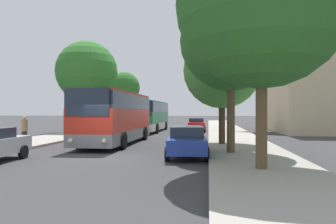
{
  "coord_description": "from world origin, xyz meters",
  "views": [
    {
      "loc": [
        4.98,
        -14.98,
        2.15
      ],
      "look_at": [
        1.19,
        15.78,
        2.11
      ],
      "focal_mm": 35.0,
      "sensor_mm": 36.0,
      "label": 1
    }
  ],
  "objects_px": {
    "parked_car_right_far": "(196,124)",
    "pedestrian_waiting_near": "(24,130)",
    "tree_right_mid": "(222,70)",
    "tree_right_near": "(231,40)",
    "bus_middle": "(150,116)",
    "parked_car_right_near": "(187,141)",
    "tree_right_far": "(261,3)",
    "bus_front": "(116,117)",
    "tree_left_near": "(124,88)",
    "tree_left_far": "(87,72)"
  },
  "relations": [
    {
      "from": "tree_left_near",
      "to": "tree_left_far",
      "type": "xyz_separation_m",
      "value": [
        0.51,
        -17.09,
        0.37
      ]
    },
    {
      "from": "bus_front",
      "to": "tree_left_far",
      "type": "xyz_separation_m",
      "value": [
        -6.3,
        11.09,
        4.43
      ]
    },
    {
      "from": "bus_middle",
      "to": "parked_car_right_far",
      "type": "xyz_separation_m",
      "value": [
        4.98,
        0.15,
        -0.95
      ]
    },
    {
      "from": "bus_front",
      "to": "tree_right_mid",
      "type": "height_order",
      "value": "tree_right_mid"
    },
    {
      "from": "pedestrian_waiting_near",
      "to": "bus_middle",
      "type": "bearing_deg",
      "value": 175.1
    },
    {
      "from": "pedestrian_waiting_near",
      "to": "tree_left_near",
      "type": "height_order",
      "value": "tree_left_near"
    },
    {
      "from": "bus_middle",
      "to": "tree_left_far",
      "type": "distance_m",
      "value": 8.08
    },
    {
      "from": "pedestrian_waiting_near",
      "to": "tree_right_mid",
      "type": "height_order",
      "value": "tree_right_mid"
    },
    {
      "from": "tree_right_mid",
      "to": "tree_right_near",
      "type": "bearing_deg",
      "value": -86.52
    },
    {
      "from": "parked_car_right_near",
      "to": "pedestrian_waiting_near",
      "type": "bearing_deg",
      "value": -18.58
    },
    {
      "from": "tree_left_near",
      "to": "tree_right_near",
      "type": "height_order",
      "value": "tree_left_near"
    },
    {
      "from": "bus_middle",
      "to": "tree_right_mid",
      "type": "relative_size",
      "value": 1.67
    },
    {
      "from": "parked_car_right_far",
      "to": "tree_right_mid",
      "type": "bearing_deg",
      "value": 96.44
    },
    {
      "from": "bus_middle",
      "to": "bus_front",
      "type": "bearing_deg",
      "value": -89.44
    },
    {
      "from": "tree_left_far",
      "to": "tree_right_near",
      "type": "bearing_deg",
      "value": -49.81
    },
    {
      "from": "bus_front",
      "to": "bus_middle",
      "type": "relative_size",
      "value": 0.91
    },
    {
      "from": "parked_car_right_near",
      "to": "tree_right_near",
      "type": "distance_m",
      "value": 5.37
    },
    {
      "from": "parked_car_right_far",
      "to": "tree_left_far",
      "type": "height_order",
      "value": "tree_left_far"
    },
    {
      "from": "parked_car_right_far",
      "to": "tree_left_near",
      "type": "relative_size",
      "value": 0.58
    },
    {
      "from": "parked_car_right_far",
      "to": "pedestrian_waiting_near",
      "type": "bearing_deg",
      "value": 58.61
    },
    {
      "from": "tree_right_far",
      "to": "parked_car_right_far",
      "type": "bearing_deg",
      "value": 97.63
    },
    {
      "from": "parked_car_right_near",
      "to": "tree_right_far",
      "type": "distance_m",
      "value": 7.04
    },
    {
      "from": "parked_car_right_near",
      "to": "bus_middle",
      "type": "bearing_deg",
      "value": -78.25
    },
    {
      "from": "bus_middle",
      "to": "tree_right_far",
      "type": "xyz_separation_m",
      "value": [
        8.1,
        -23.18,
        4.25
      ]
    },
    {
      "from": "bus_front",
      "to": "tree_left_near",
      "type": "bearing_deg",
      "value": 103.74
    },
    {
      "from": "bus_front",
      "to": "tree_left_far",
      "type": "distance_m",
      "value": 13.51
    },
    {
      "from": "bus_front",
      "to": "pedestrian_waiting_near",
      "type": "distance_m",
      "value": 5.65
    },
    {
      "from": "bus_front",
      "to": "tree_right_far",
      "type": "relative_size",
      "value": 1.2
    },
    {
      "from": "parked_car_right_near",
      "to": "tree_right_far",
      "type": "relative_size",
      "value": 0.52
    },
    {
      "from": "pedestrian_waiting_near",
      "to": "tree_left_near",
      "type": "relative_size",
      "value": 0.22
    },
    {
      "from": "pedestrian_waiting_near",
      "to": "tree_left_far",
      "type": "relative_size",
      "value": 0.19
    },
    {
      "from": "bus_front",
      "to": "pedestrian_waiting_near",
      "type": "relative_size",
      "value": 6.08
    },
    {
      "from": "tree_right_mid",
      "to": "tree_right_far",
      "type": "distance_m",
      "value": 8.9
    },
    {
      "from": "parked_car_right_near",
      "to": "tree_left_far",
      "type": "bearing_deg",
      "value": -59.12
    },
    {
      "from": "tree_left_far",
      "to": "tree_right_near",
      "type": "height_order",
      "value": "tree_left_far"
    },
    {
      "from": "parked_car_right_far",
      "to": "bus_front",
      "type": "bearing_deg",
      "value": 69.18
    },
    {
      "from": "tree_left_near",
      "to": "tree_right_far",
      "type": "distance_m",
      "value": 40.36
    },
    {
      "from": "parked_car_right_near",
      "to": "tree_right_mid",
      "type": "xyz_separation_m",
      "value": [
        1.84,
        4.97,
        3.97
      ]
    },
    {
      "from": "bus_front",
      "to": "tree_left_near",
      "type": "xyz_separation_m",
      "value": [
        -6.81,
        28.18,
        4.05
      ]
    },
    {
      "from": "tree_right_near",
      "to": "tree_right_mid",
      "type": "relative_size",
      "value": 1.15
    },
    {
      "from": "tree_left_far",
      "to": "tree_right_mid",
      "type": "relative_size",
      "value": 1.32
    },
    {
      "from": "tree_right_mid",
      "to": "tree_left_near",
      "type": "bearing_deg",
      "value": 115.47
    },
    {
      "from": "parked_car_right_far",
      "to": "tree_right_far",
      "type": "distance_m",
      "value": 24.11
    },
    {
      "from": "tree_left_far",
      "to": "parked_car_right_near",
      "type": "bearing_deg",
      "value": -55.73
    },
    {
      "from": "tree_left_far",
      "to": "tree_right_far",
      "type": "bearing_deg",
      "value": -55.21
    },
    {
      "from": "parked_car_right_far",
      "to": "tree_right_mid",
      "type": "xyz_separation_m",
      "value": [
        2.12,
        -14.58,
        3.96
      ]
    },
    {
      "from": "pedestrian_waiting_near",
      "to": "tree_right_mid",
      "type": "distance_m",
      "value": 12.47
    },
    {
      "from": "parked_car_right_near",
      "to": "tree_left_near",
      "type": "bearing_deg",
      "value": -74.02
    },
    {
      "from": "bus_front",
      "to": "tree_right_near",
      "type": "distance_m",
      "value": 9.48
    },
    {
      "from": "parked_car_right_far",
      "to": "tree_left_far",
      "type": "xyz_separation_m",
      "value": [
        -11.1,
        -2.85,
        5.46
      ]
    }
  ]
}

